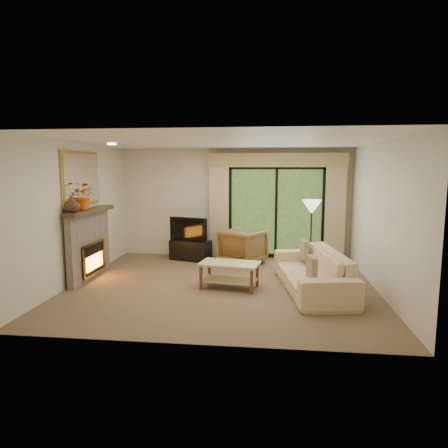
# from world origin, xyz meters

# --- Properties ---
(floor) EXTENTS (5.50, 5.50, 0.00)m
(floor) POSITION_xyz_m (0.00, 0.00, 0.00)
(floor) COLOR brown
(floor) RESTS_ON ground
(ceiling) EXTENTS (5.50, 5.50, 0.00)m
(ceiling) POSITION_xyz_m (0.00, 0.00, 2.60)
(ceiling) COLOR white
(ceiling) RESTS_ON ground
(wall_back) EXTENTS (5.00, 0.00, 5.00)m
(wall_back) POSITION_xyz_m (0.00, 2.50, 1.30)
(wall_back) COLOR beige
(wall_back) RESTS_ON ground
(wall_front) EXTENTS (5.00, 0.00, 5.00)m
(wall_front) POSITION_xyz_m (0.00, -2.50, 1.30)
(wall_front) COLOR beige
(wall_front) RESTS_ON ground
(wall_left) EXTENTS (0.00, 5.00, 5.00)m
(wall_left) POSITION_xyz_m (-2.75, 0.00, 1.30)
(wall_left) COLOR beige
(wall_left) RESTS_ON ground
(wall_right) EXTENTS (0.00, 5.00, 5.00)m
(wall_right) POSITION_xyz_m (2.75, 0.00, 1.30)
(wall_right) COLOR beige
(wall_right) RESTS_ON ground
(fireplace) EXTENTS (0.24, 1.70, 1.37)m
(fireplace) POSITION_xyz_m (-2.63, 0.20, 0.69)
(fireplace) COLOR slate
(fireplace) RESTS_ON floor
(mirror) EXTENTS (0.07, 1.45, 1.02)m
(mirror) POSITION_xyz_m (-2.71, 0.20, 1.95)
(mirror) COLOR gold
(mirror) RESTS_ON wall_left
(sliding_door) EXTENTS (2.26, 0.10, 2.16)m
(sliding_door) POSITION_xyz_m (1.00, 2.45, 1.10)
(sliding_door) COLOR black
(sliding_door) RESTS_ON floor
(curtain_left) EXTENTS (0.45, 0.18, 2.35)m
(curtain_left) POSITION_xyz_m (-0.35, 2.34, 1.20)
(curtain_left) COLOR #CBB288
(curtain_left) RESTS_ON floor
(curtain_right) EXTENTS (0.45, 0.18, 2.35)m
(curtain_right) POSITION_xyz_m (2.35, 2.34, 1.20)
(curtain_right) COLOR #CBB288
(curtain_right) RESTS_ON floor
(cornice) EXTENTS (3.20, 0.24, 0.32)m
(cornice) POSITION_xyz_m (1.00, 2.36, 2.32)
(cornice) COLOR tan
(cornice) RESTS_ON wall_back
(media_console) EXTENTS (1.01, 0.68, 0.47)m
(media_console) POSITION_xyz_m (-0.98, 1.95, 0.23)
(media_console) COLOR black
(media_console) RESTS_ON floor
(tv) EXTENTS (0.95, 0.41, 0.55)m
(tv) POSITION_xyz_m (-0.98, 1.95, 0.74)
(tv) COLOR black
(tv) RESTS_ON media_console
(armchair) EXTENTS (1.16, 1.17, 0.79)m
(armchair) POSITION_xyz_m (0.26, 1.68, 0.39)
(armchair) COLOR brown
(armchair) RESTS_ON floor
(sofa) EXTENTS (1.30, 2.54, 0.71)m
(sofa) POSITION_xyz_m (1.61, -0.10, 0.35)
(sofa) COLOR #DBBA8C
(sofa) RESTS_ON floor
(pillow_near) EXTENTS (0.15, 0.36, 0.35)m
(pillow_near) POSITION_xyz_m (1.53, -0.79, 0.58)
(pillow_near) COLOR brown
(pillow_near) RESTS_ON sofa
(pillow_far) EXTENTS (0.15, 0.37, 0.36)m
(pillow_far) POSITION_xyz_m (1.53, 0.60, 0.58)
(pillow_far) COLOR brown
(pillow_far) RESTS_ON sofa
(coffee_table) EXTENTS (1.12, 0.74, 0.47)m
(coffee_table) POSITION_xyz_m (0.15, -0.14, 0.23)
(coffee_table) COLOR #CAB976
(coffee_table) RESTS_ON floor
(floor_lamp) EXTENTS (0.52, 0.52, 1.49)m
(floor_lamp) POSITION_xyz_m (1.71, 1.26, 0.75)
(floor_lamp) COLOR white
(floor_lamp) RESTS_ON floor
(vase) EXTENTS (0.34, 0.34, 0.30)m
(vase) POSITION_xyz_m (-2.61, -0.43, 1.52)
(vase) COLOR #412F1D
(vase) RESTS_ON fireplace
(branches) EXTENTS (0.49, 0.43, 0.51)m
(branches) POSITION_xyz_m (-2.61, 0.00, 1.62)
(branches) COLOR #D05910
(branches) RESTS_ON fireplace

